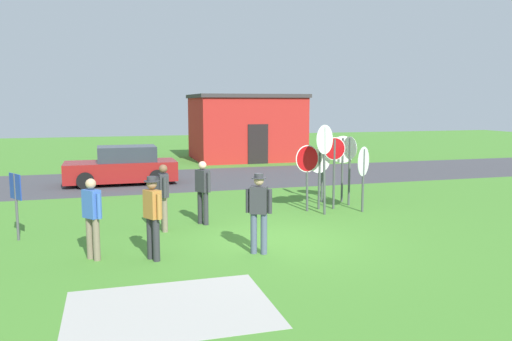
% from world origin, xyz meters
% --- Properties ---
extents(ground_plane, '(80.00, 80.00, 0.00)m').
position_xyz_m(ground_plane, '(0.00, 0.00, 0.00)').
color(ground_plane, '#47842D').
extents(street_asphalt, '(60.00, 6.40, 0.01)m').
position_xyz_m(street_asphalt, '(0.00, 10.19, 0.00)').
color(street_asphalt, '#424247').
rests_on(street_asphalt, ground).
extents(concrete_path, '(3.20, 2.40, 0.01)m').
position_xyz_m(concrete_path, '(-2.80, -3.35, 0.00)').
color(concrete_path, '#ADAAA3').
rests_on(concrete_path, ground).
extents(building_background, '(6.03, 5.22, 3.69)m').
position_xyz_m(building_background, '(3.97, 17.17, 1.85)').
color(building_background, '#B2231E').
rests_on(building_background, ground).
extents(parked_car_on_street, '(4.32, 2.05, 1.51)m').
position_xyz_m(parked_car_on_street, '(-3.13, 9.67, 0.69)').
color(parked_car_on_street, maroon).
rests_on(parked_car_on_street, ground).
extents(stop_sign_rear_left, '(0.69, 0.07, 2.19)m').
position_xyz_m(stop_sign_rear_left, '(2.89, 2.90, 1.48)').
color(stop_sign_rear_left, '#474C4C').
rests_on(stop_sign_rear_left, ground).
extents(stop_sign_rear_right, '(0.72, 0.49, 2.59)m').
position_xyz_m(stop_sign_rear_right, '(2.29, 2.28, 1.80)').
color(stop_sign_rear_right, '#474C4C').
rests_on(stop_sign_rear_right, ground).
extents(stop_sign_leaning_left, '(0.10, 0.67, 2.38)m').
position_xyz_m(stop_sign_leaning_left, '(2.98, 3.99, 1.60)').
color(stop_sign_leaning_left, '#474C4C').
rests_on(stop_sign_leaning_left, ground).
extents(stop_sign_far_back, '(0.67, 0.58, 1.94)m').
position_xyz_m(stop_sign_far_back, '(3.54, 2.28, 1.32)').
color(stop_sign_far_back, '#474C4C').
rests_on(stop_sign_far_back, ground).
extents(stop_sign_leaning_right, '(0.75, 0.18, 1.87)m').
position_xyz_m(stop_sign_leaning_right, '(2.44, 2.98, 1.26)').
color(stop_sign_leaning_right, '#474C4C').
rests_on(stop_sign_leaning_right, ground).
extents(stop_sign_tallest, '(0.84, 0.28, 2.16)m').
position_xyz_m(stop_sign_tallest, '(3.63, 3.86, 1.48)').
color(stop_sign_tallest, '#474C4C').
rests_on(stop_sign_tallest, ground).
extents(stop_sign_center_cluster, '(0.79, 0.20, 1.98)m').
position_xyz_m(stop_sign_center_cluster, '(1.99, 2.84, 1.35)').
color(stop_sign_center_cluster, '#474C4C').
rests_on(stop_sign_center_cluster, ground).
extents(stop_sign_nearest, '(0.13, 0.71, 2.17)m').
position_xyz_m(stop_sign_nearest, '(3.59, 3.27, 1.48)').
color(stop_sign_nearest, '#474C4C').
rests_on(stop_sign_nearest, ground).
extents(person_on_left, '(0.51, 0.36, 1.74)m').
position_xyz_m(person_on_left, '(-0.63, -0.92, 0.98)').
color(person_on_left, '#4C5670').
rests_on(person_on_left, ground).
extents(person_holding_notes, '(0.39, 0.47, 1.69)m').
position_xyz_m(person_holding_notes, '(-4.01, -0.36, 0.95)').
color(person_holding_notes, '#7A6B56').
rests_on(person_holding_notes, ground).
extents(person_with_sunhat, '(0.36, 0.57, 1.69)m').
position_xyz_m(person_with_sunhat, '(-2.37, 1.62, 0.98)').
color(person_with_sunhat, '#7A6B56').
rests_on(person_with_sunhat, ground).
extents(person_in_teal, '(0.36, 0.51, 1.74)m').
position_xyz_m(person_in_teal, '(-2.83, -0.74, 0.98)').
color(person_in_teal, '#2D2D33').
rests_on(person_in_teal, ground).
extents(person_near_signs, '(0.38, 0.50, 1.69)m').
position_xyz_m(person_near_signs, '(-1.29, 2.06, 0.95)').
color(person_near_signs, '#2D2D33').
rests_on(person_near_signs, ground).
extents(info_panel_leftmost, '(0.33, 0.53, 1.58)m').
position_xyz_m(info_panel_leftmost, '(-5.75, 1.70, 1.09)').
color(info_panel_leftmost, '#4C4C51').
rests_on(info_panel_leftmost, ground).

